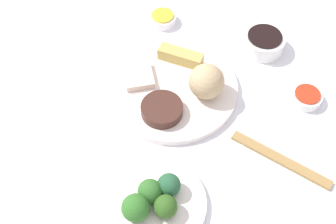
{
  "coord_description": "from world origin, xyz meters",
  "views": [
    {
      "loc": [
        0.03,
        0.57,
        0.78
      ],
      "look_at": [
        0.02,
        0.05,
        0.06
      ],
      "focal_mm": 46.82,
      "sensor_mm": 36.0,
      "label": 1
    }
  ],
  "objects": [
    {
      "name": "stir_fry_heap",
      "position": [
        0.03,
        0.04,
        0.05
      ],
      "size": [
        0.09,
        0.09,
        0.02
      ],
      "primitive_type": "cylinder",
      "color": "#42251D",
      "rests_on": "main_plate"
    },
    {
      "name": "broccoli_floret_1",
      "position": [
        0.03,
        0.26,
        0.06
      ],
      "size": [
        0.04,
        0.04,
        0.04
      ],
      "primitive_type": "sphere",
      "color": "#305A1E",
      "rests_on": "broccoli_plate"
    },
    {
      "name": "crab_rangoon_wonton",
      "position": [
        0.08,
        -0.06,
        0.04
      ],
      "size": [
        0.07,
        0.08,
        0.02
      ],
      "primitive_type": "cube",
      "rotation": [
        0.0,
        0.0,
        0.18
      ],
      "color": "beige",
      "rests_on": "main_plate"
    },
    {
      "name": "sauce_ramekin_sweet_and_sour",
      "position": [
        -0.28,
        -0.0,
        0.03
      ],
      "size": [
        0.07,
        0.07,
        0.02
      ],
      "primitive_type": "cylinder",
      "color": "white",
      "rests_on": "tabletop"
    },
    {
      "name": "sauce_ramekin_sweet_and_sour_liquid",
      "position": [
        -0.28,
        -0.0,
        0.04
      ],
      "size": [
        0.05,
        0.05,
        0.0
      ],
      "primitive_type": "cylinder",
      "color": "red",
      "rests_on": "sauce_ramekin_sweet_and_sour"
    },
    {
      "name": "main_plate",
      "position": [
        0.01,
        -0.04,
        0.03
      ],
      "size": [
        0.29,
        0.29,
        0.02
      ],
      "primitive_type": "cylinder",
      "color": "white",
      "rests_on": "tabletop"
    },
    {
      "name": "sauce_ramekin_hot_mustard_liquid",
      "position": [
        0.03,
        -0.25,
        0.04
      ],
      "size": [
        0.05,
        0.05,
        0.0
      ],
      "primitive_type": "cylinder",
      "color": "gold",
      "rests_on": "sauce_ramekin_hot_mustard"
    },
    {
      "name": "broccoli_floret_5",
      "position": [
        0.02,
        0.21,
        0.06
      ],
      "size": [
        0.04,
        0.04,
        0.04
      ],
      "primitive_type": "sphere",
      "color": "#265937",
      "rests_on": "broccoli_plate"
    },
    {
      "name": "broccoli_floret_4",
      "position": [
        0.08,
        0.26,
        0.06
      ],
      "size": [
        0.05,
        0.05,
        0.05
      ],
      "primitive_type": "sphere",
      "color": "#316C27",
      "rests_on": "broccoli_plate"
    },
    {
      "name": "tabletop",
      "position": [
        0.0,
        0.0,
        0.01
      ],
      "size": [
        2.2,
        2.2,
        0.02
      ],
      "primitive_type": "cube",
      "color": "white",
      "rests_on": "ground"
    },
    {
      "name": "broccoli_plate",
      "position": [
        0.05,
        0.24,
        0.03
      ],
      "size": [
        0.19,
        0.19,
        0.01
      ],
      "primitive_type": "cylinder",
      "color": "white",
      "rests_on": "tabletop"
    },
    {
      "name": "sauce_ramekin_hot_mustard",
      "position": [
        0.03,
        -0.25,
        0.03
      ],
      "size": [
        0.07,
        0.07,
        0.02
      ],
      "primitive_type": "cylinder",
      "color": "white",
      "rests_on": "tabletop"
    },
    {
      "name": "soy_sauce_bowl_liquid",
      "position": [
        -0.21,
        -0.16,
        0.06
      ],
      "size": [
        0.08,
        0.08,
        0.0
      ],
      "primitive_type": "cylinder",
      "color": "black",
      "rests_on": "soy_sauce_bowl"
    },
    {
      "name": "broccoli_floret_0",
      "position": [
        0.06,
        0.23,
        0.06
      ],
      "size": [
        0.05,
        0.05,
        0.05
      ],
      "primitive_type": "sphere",
      "color": "#316828",
      "rests_on": "broccoli_plate"
    },
    {
      "name": "chopsticks_pair",
      "position": [
        -0.2,
        0.15,
        0.02
      ],
      "size": [
        0.18,
        0.14,
        0.01
      ],
      "primitive_type": "cube",
      "rotation": [
        0.0,
        0.0,
        2.54
      ],
      "color": "#9E7A45",
      "rests_on": "tabletop"
    },
    {
      "name": "spring_roll",
      "position": [
        -0.01,
        -0.11,
        0.05
      ],
      "size": [
        0.11,
        0.07,
        0.03
      ],
      "primitive_type": "cube",
      "rotation": [
        0.0,
        0.0,
        2.74
      ],
      "color": "tan",
      "rests_on": "main_plate"
    },
    {
      "name": "soy_sauce_bowl",
      "position": [
        -0.21,
        -0.16,
        0.04
      ],
      "size": [
        0.1,
        0.1,
        0.04
      ],
      "primitive_type": "cylinder",
      "color": "white",
      "rests_on": "tabletop"
    },
    {
      "name": "rice_scoop",
      "position": [
        -0.06,
        -0.01,
        0.07
      ],
      "size": [
        0.08,
        0.08,
        0.08
      ],
      "primitive_type": "sphere",
      "color": "tan",
      "rests_on": "main_plate"
    }
  ]
}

